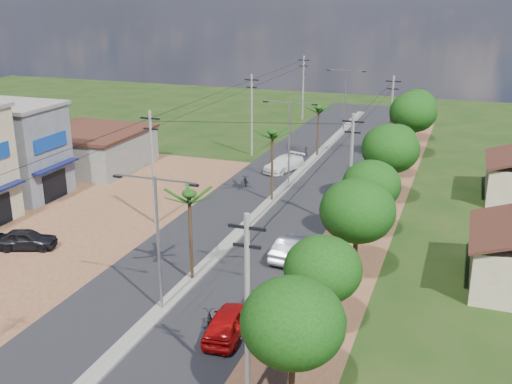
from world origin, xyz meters
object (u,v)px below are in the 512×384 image
Objects in this scene: car_silver_mid at (292,248)px; moto_rider_east at (208,322)px; car_white_far at (284,164)px; car_parked_dark at (26,240)px; car_red_near at (228,323)px.

moto_rider_east is at bearing 87.13° from car_silver_mid.
moto_rider_east is (5.21, -30.41, -0.23)m from car_white_far.
car_white_far reaches higher than car_parked_dark.
car_white_far is at bearing -100.52° from moto_rider_east.
car_red_near is 1.21m from moto_rider_east.
car_red_near is 18.62m from car_parked_dark.
car_parked_dark is (-18.16, -4.91, -0.04)m from car_silver_mid.
car_silver_mid is 21.10m from car_white_far.
car_red_near is 2.29× the size of moto_rider_east.
car_silver_mid reaches higher than car_red_near.
car_silver_mid is at bearing -52.45° from car_white_far.
car_silver_mid is 2.36× the size of moto_rider_east.
car_silver_mid reaches higher than car_white_far.
car_silver_mid reaches higher than moto_rider_east.
moto_rider_east is (-1.60, -10.44, -0.25)m from car_silver_mid.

